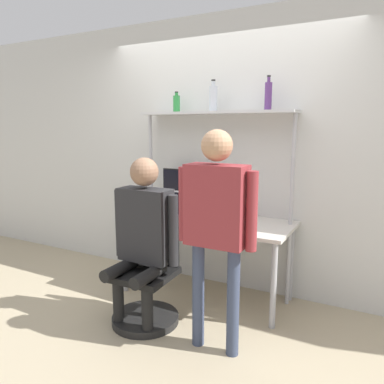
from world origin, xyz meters
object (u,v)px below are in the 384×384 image
(person_seated, at_px, (143,228))
(bottle_clear, at_px, (213,98))
(bottle_purple, at_px, (268,96))
(monitor, at_px, (184,188))
(bottle_green, at_px, (177,103))
(laptop, at_px, (180,211))
(office_chair, at_px, (148,290))
(cell_phone, at_px, (196,222))
(person_standing, at_px, (216,214))

(person_seated, height_order, bottle_clear, bottle_clear)
(bottle_purple, bearing_deg, bottle_clear, 180.00)
(monitor, xyz_separation_m, bottle_green, (-0.09, 0.01, 0.85))
(bottle_clear, bearing_deg, laptop, -126.93)
(person_seated, bearing_deg, bottle_purple, 51.22)
(office_chair, bearing_deg, laptop, 91.78)
(laptop, distance_m, person_seated, 0.62)
(cell_phone, bearing_deg, person_standing, -52.34)
(office_chair, height_order, bottle_green, bottle_green)
(monitor, height_order, person_seated, person_seated)
(monitor, height_order, person_standing, person_standing)
(bottle_purple, bearing_deg, office_chair, -130.22)
(person_standing, bearing_deg, cell_phone, 127.66)
(bottle_clear, xyz_separation_m, bottle_purple, (0.53, 0.00, 0.00))
(laptop, height_order, cell_phone, laptop)
(cell_phone, xyz_separation_m, person_seated, (-0.20, -0.55, 0.05))
(cell_phone, relative_size, bottle_green, 0.75)
(laptop, distance_m, person_standing, 1.00)
(person_standing, xyz_separation_m, bottle_clear, (-0.49, 0.97, 0.86))
(bottle_clear, bearing_deg, office_chair, -102.71)
(monitor, xyz_separation_m, cell_phone, (0.32, -0.34, -0.24))
(person_seated, bearing_deg, bottle_green, 103.10)
(monitor, distance_m, office_chair, 1.13)
(laptop, relative_size, bottle_green, 1.50)
(monitor, relative_size, laptop, 1.68)
(laptop, height_order, person_seated, person_seated)
(laptop, bearing_deg, bottle_clear, 53.07)
(cell_phone, distance_m, bottle_clear, 1.18)
(monitor, bearing_deg, person_standing, -50.36)
(laptop, relative_size, bottle_clear, 1.02)
(cell_phone, height_order, bottle_green, bottle_green)
(cell_phone, bearing_deg, monitor, 132.96)
(office_chair, relative_size, bottle_green, 4.51)
(laptop, distance_m, bottle_clear, 1.12)
(person_seated, height_order, person_standing, person_standing)
(monitor, relative_size, cell_phone, 3.35)
(cell_phone, relative_size, office_chair, 0.17)
(bottle_green, bearing_deg, monitor, -8.55)
(laptop, xyz_separation_m, cell_phone, (0.22, -0.07, -0.06))
(bottle_green, relative_size, bottle_purple, 0.67)
(laptop, distance_m, bottle_green, 1.08)
(bottle_clear, bearing_deg, person_seated, -102.02)
(person_standing, bearing_deg, office_chair, 170.30)
(laptop, relative_size, office_chair, 0.33)
(bottle_green, bearing_deg, person_standing, -47.66)
(monitor, xyz_separation_m, bottle_clear, (0.31, 0.01, 0.88))
(laptop, height_order, bottle_green, bottle_green)
(cell_phone, xyz_separation_m, bottle_clear, (-0.01, 0.35, 1.12))
(person_seated, xyz_separation_m, person_standing, (0.68, -0.07, 0.21))
(cell_phone, height_order, bottle_purple, bottle_purple)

